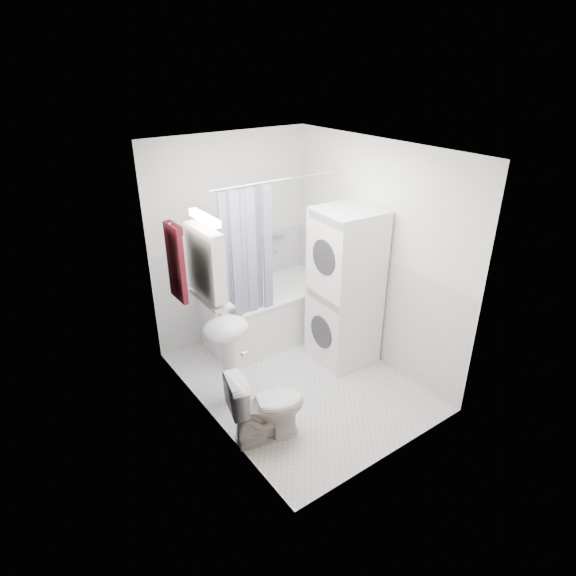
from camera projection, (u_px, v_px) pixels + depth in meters
floor at (298, 380)px, 5.11m from camera, size 2.60×2.60×0.00m
room_walls at (300, 250)px, 4.46m from camera, size 2.60×2.60×2.60m
wainscot at (282, 320)px, 5.06m from camera, size 1.98×2.58×2.58m
door at (244, 354)px, 3.77m from camera, size 0.05×2.00×2.00m
bathtub at (275, 309)px, 5.80m from camera, size 1.69×0.80×0.64m
tub_spout at (273, 250)px, 5.88m from camera, size 0.04×0.12×0.04m
curtain_rod at (292, 178)px, 4.83m from camera, size 1.87×0.02×0.02m
shower_curtain at (247, 259)px, 4.87m from camera, size 0.55×0.02×1.45m
sink at (227, 342)px, 4.48m from camera, size 0.44×0.37×1.04m
medicine_cabinet at (206, 260)px, 4.02m from camera, size 0.13×0.50×0.71m
shelf at (211, 298)px, 4.19m from camera, size 0.18×0.54×0.02m
shower_caddy at (277, 235)px, 5.82m from camera, size 0.22×0.06×0.02m
towel at (176, 261)px, 4.53m from camera, size 0.07×0.32×0.78m
washer_dryer at (345, 288)px, 5.15m from camera, size 0.66×0.65×1.73m
toilet at (267, 406)px, 4.22m from camera, size 0.76×0.55×0.67m
soap_pump at (223, 311)px, 4.50m from camera, size 0.08×0.17×0.08m
shelf_bottle at (219, 300)px, 4.06m from camera, size 0.07×0.18×0.07m
shelf_cup at (204, 287)px, 4.25m from camera, size 0.10×0.09×0.10m
shampoo_a at (260, 233)px, 5.66m from camera, size 0.13×0.17×0.13m
shampoo_b at (269, 233)px, 5.74m from camera, size 0.08×0.21×0.08m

